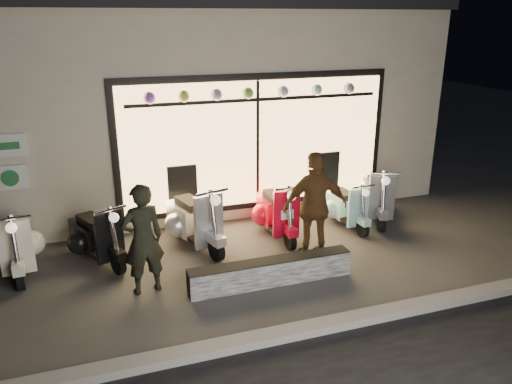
% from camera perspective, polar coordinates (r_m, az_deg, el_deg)
% --- Properties ---
extents(ground, '(40.00, 40.00, 0.00)m').
position_cam_1_polar(ground, '(8.27, -0.76, -8.43)').
color(ground, '#383533').
rests_on(ground, ground).
extents(kerb, '(40.00, 0.25, 0.12)m').
position_cam_1_polar(kerb, '(6.64, 4.82, -15.57)').
color(kerb, slate).
rests_on(kerb, ground).
extents(shop_building, '(10.20, 6.23, 4.20)m').
position_cam_1_polar(shop_building, '(12.28, -8.16, 10.94)').
color(shop_building, beige).
rests_on(shop_building, ground).
extents(graffiti_barrier, '(2.55, 0.28, 0.40)m').
position_cam_1_polar(graffiti_barrier, '(7.67, 1.72, -9.10)').
color(graffiti_barrier, black).
rests_on(graffiti_barrier, ground).
extents(scooter_silver, '(0.81, 1.62, 1.16)m').
position_cam_1_polar(scooter_silver, '(8.95, -7.30, -3.07)').
color(scooter_silver, black).
rests_on(scooter_silver, ground).
extents(scooter_red, '(0.49, 1.50, 1.08)m').
position_cam_1_polar(scooter_red, '(9.35, 2.25, -2.15)').
color(scooter_red, black).
rests_on(scooter_red, ground).
extents(scooter_black, '(0.86, 1.42, 1.04)m').
position_cam_1_polar(scooter_black, '(8.77, -17.98, -4.73)').
color(scooter_black, black).
rests_on(scooter_black, ground).
extents(scooter_cream, '(0.58, 1.52, 1.08)m').
position_cam_1_polar(scooter_cream, '(8.92, -25.64, -5.21)').
color(scooter_cream, black).
rests_on(scooter_cream, ground).
extents(scooter_blue, '(0.46, 1.31, 0.94)m').
position_cam_1_polar(scooter_blue, '(9.90, 10.00, -1.53)').
color(scooter_blue, black).
rests_on(scooter_blue, ground).
extents(scooter_grey, '(0.88, 1.51, 1.10)m').
position_cam_1_polar(scooter_grey, '(10.39, 13.56, -0.40)').
color(scooter_grey, black).
rests_on(scooter_grey, ground).
extents(man, '(0.68, 0.51, 1.68)m').
position_cam_1_polar(man, '(7.37, -12.81, -5.31)').
color(man, black).
rests_on(man, ground).
extents(woman, '(1.13, 0.60, 1.84)m').
position_cam_1_polar(woman, '(8.23, 6.79, -1.67)').
color(woman, brown).
rests_on(woman, ground).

